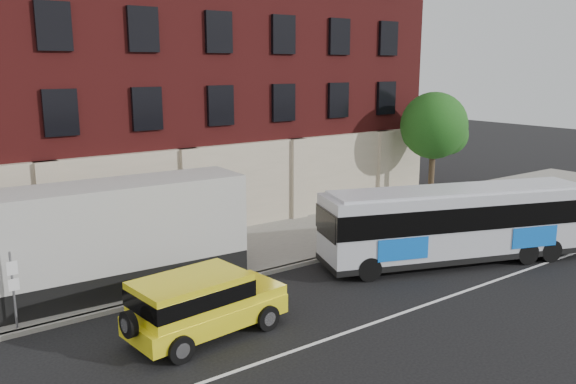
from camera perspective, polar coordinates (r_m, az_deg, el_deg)
ground at (r=17.96m, az=8.36°, el=-13.40°), size 120.00×120.00×0.00m
sidewalk at (r=24.67m, az=-6.44°, el=-5.93°), size 60.00×6.00×0.15m
kerb at (r=22.25m, az=-2.57°, el=-7.91°), size 60.00×0.25×0.15m
lane_line at (r=18.28m, az=7.24°, el=-12.86°), size 60.00×0.12×0.01m
building at (r=30.61m, az=-14.31°, el=11.58°), size 30.00×12.10×15.00m
sign_pole at (r=18.92m, az=-25.12°, el=-8.35°), size 0.30×0.20×2.50m
street_tree at (r=32.79m, az=14.05°, el=6.04°), size 3.60×3.60×6.20m
city_bus at (r=24.20m, az=16.15°, el=-2.77°), size 11.20×6.00×3.03m
yellow_suv at (r=17.33m, az=-8.55°, el=-10.49°), size 5.00×2.51×1.87m
shipping_container at (r=20.59m, az=-19.99°, el=-4.94°), size 11.71×2.96×3.87m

